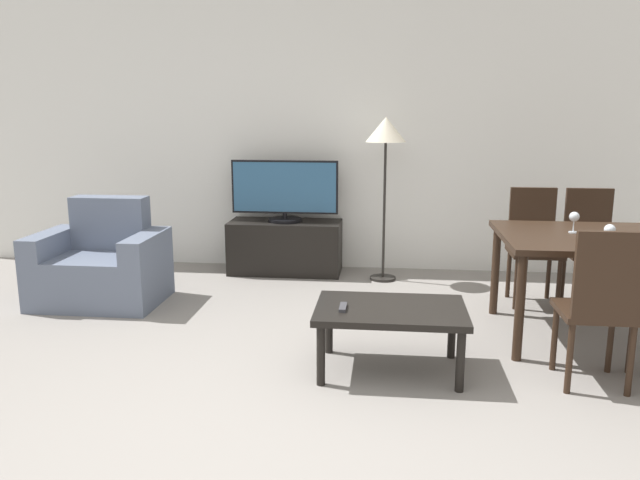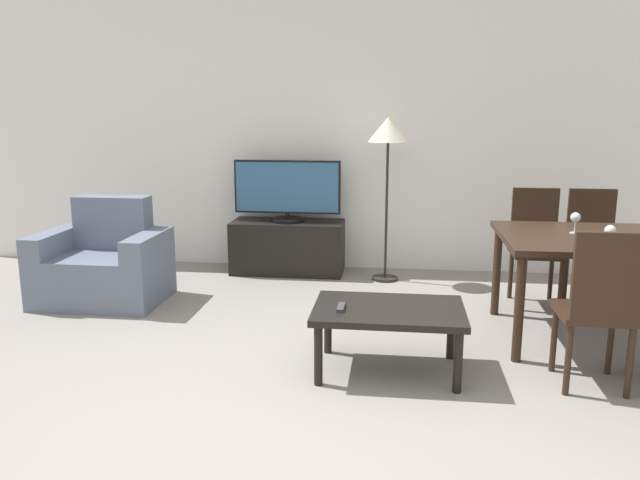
{
  "view_description": "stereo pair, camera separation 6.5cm",
  "coord_description": "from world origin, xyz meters",
  "px_view_note": "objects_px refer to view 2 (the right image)",
  "views": [
    {
      "loc": [
        0.56,
        -2.51,
        1.56
      ],
      "look_at": [
        0.09,
        1.78,
        0.65
      ],
      "focal_mm": 35.0,
      "sensor_mm": 36.0,
      "label": 1
    },
    {
      "loc": [
        0.62,
        -2.5,
        1.56
      ],
      "look_at": [
        0.09,
        1.78,
        0.65
      ],
      "focal_mm": 35.0,
      "sensor_mm": 36.0,
      "label": 2
    }
  ],
  "objects_px": {
    "tv_stand": "(288,247)",
    "dining_chair_near": "(599,303)",
    "armchair": "(104,266)",
    "floor_lamp": "(388,138)",
    "dining_table": "(597,247)",
    "dining_chair_far": "(593,242)",
    "wine_glass_center": "(575,219)",
    "coffee_table": "(389,315)",
    "dining_chair_far_left": "(535,241)",
    "remote_primary": "(341,307)",
    "tv": "(287,191)",
    "wine_glass_right": "(610,232)"
  },
  "relations": [
    {
      "from": "coffee_table",
      "to": "remote_primary",
      "type": "distance_m",
      "value": 0.29
    },
    {
      "from": "dining_chair_far",
      "to": "remote_primary",
      "type": "bearing_deg",
      "value": -139.36
    },
    {
      "from": "tv",
      "to": "wine_glass_right",
      "type": "height_order",
      "value": "tv"
    },
    {
      "from": "armchair",
      "to": "dining_chair_far",
      "type": "relative_size",
      "value": 1.06
    },
    {
      "from": "tv_stand",
      "to": "dining_chair_near",
      "type": "xyz_separation_m",
      "value": [
        2.16,
        -2.35,
        0.26
      ]
    },
    {
      "from": "armchair",
      "to": "coffee_table",
      "type": "height_order",
      "value": "armchair"
    },
    {
      "from": "dining_chair_far",
      "to": "wine_glass_right",
      "type": "xyz_separation_m",
      "value": [
        -0.28,
        -1.22,
        0.32
      ]
    },
    {
      "from": "tv_stand",
      "to": "dining_chair_near",
      "type": "bearing_deg",
      "value": -47.45
    },
    {
      "from": "floor_lamp",
      "to": "armchair",
      "type": "bearing_deg",
      "value": -157.95
    },
    {
      "from": "wine_glass_center",
      "to": "wine_glass_right",
      "type": "height_order",
      "value": "same"
    },
    {
      "from": "tv_stand",
      "to": "dining_chair_far",
      "type": "xyz_separation_m",
      "value": [
        2.6,
        -0.69,
        0.26
      ]
    },
    {
      "from": "tv_stand",
      "to": "wine_glass_center",
      "type": "distance_m",
      "value": 2.74
    },
    {
      "from": "coffee_table",
      "to": "dining_chair_far_left",
      "type": "relative_size",
      "value": 0.96
    },
    {
      "from": "tv_stand",
      "to": "remote_primary",
      "type": "bearing_deg",
      "value": -72.44
    },
    {
      "from": "dining_chair_far_left",
      "to": "tv",
      "type": "bearing_deg",
      "value": 162.43
    },
    {
      "from": "wine_glass_center",
      "to": "dining_chair_far",
      "type": "bearing_deg",
      "value": 64.91
    },
    {
      "from": "armchair",
      "to": "floor_lamp",
      "type": "height_order",
      "value": "floor_lamp"
    },
    {
      "from": "tv_stand",
      "to": "dining_chair_near",
      "type": "relative_size",
      "value": 1.15
    },
    {
      "from": "tv",
      "to": "remote_primary",
      "type": "relative_size",
      "value": 6.78
    },
    {
      "from": "dining_chair_far",
      "to": "wine_glass_right",
      "type": "bearing_deg",
      "value": -102.76
    },
    {
      "from": "tv",
      "to": "wine_glass_center",
      "type": "xyz_separation_m",
      "value": [
        2.25,
        -1.45,
        0.03
      ]
    },
    {
      "from": "dining_chair_far",
      "to": "wine_glass_center",
      "type": "xyz_separation_m",
      "value": [
        -0.36,
        -0.77,
        0.32
      ]
    },
    {
      "from": "tv",
      "to": "dining_chair_far",
      "type": "height_order",
      "value": "tv"
    },
    {
      "from": "remote_primary",
      "to": "wine_glass_center",
      "type": "bearing_deg",
      "value": 29.09
    },
    {
      "from": "wine_glass_center",
      "to": "dining_chair_near",
      "type": "bearing_deg",
      "value": -95.31
    },
    {
      "from": "dining_chair_far",
      "to": "wine_glass_center",
      "type": "height_order",
      "value": "dining_chair_far"
    },
    {
      "from": "tv",
      "to": "dining_chair_far_left",
      "type": "xyz_separation_m",
      "value": [
        2.16,
        -0.68,
        -0.28
      ]
    },
    {
      "from": "armchair",
      "to": "wine_glass_center",
      "type": "height_order",
      "value": "wine_glass_center"
    },
    {
      "from": "coffee_table",
      "to": "dining_chair_near",
      "type": "bearing_deg",
      "value": -5.98
    },
    {
      "from": "wine_glass_right",
      "to": "armchair",
      "type": "bearing_deg",
      "value": 167.36
    },
    {
      "from": "tv",
      "to": "dining_chair_far_left",
      "type": "height_order",
      "value": "tv"
    },
    {
      "from": "dining_table",
      "to": "dining_chair_far",
      "type": "bearing_deg",
      "value": 75.13
    },
    {
      "from": "wine_glass_right",
      "to": "coffee_table",
      "type": "bearing_deg",
      "value": -166.25
    },
    {
      "from": "floor_lamp",
      "to": "wine_glass_center",
      "type": "height_order",
      "value": "floor_lamp"
    },
    {
      "from": "tv",
      "to": "dining_chair_near",
      "type": "bearing_deg",
      "value": -47.42
    },
    {
      "from": "coffee_table",
      "to": "wine_glass_right",
      "type": "relative_size",
      "value": 6.13
    },
    {
      "from": "armchair",
      "to": "tv",
      "type": "height_order",
      "value": "tv"
    },
    {
      "from": "coffee_table",
      "to": "dining_chair_far_left",
      "type": "xyz_separation_m",
      "value": [
        1.15,
        1.55,
        0.16
      ]
    },
    {
      "from": "wine_glass_right",
      "to": "dining_chair_far",
      "type": "bearing_deg",
      "value": 77.24
    },
    {
      "from": "dining_chair_near",
      "to": "remote_primary",
      "type": "bearing_deg",
      "value": 177.75
    },
    {
      "from": "armchair",
      "to": "dining_chair_near",
      "type": "relative_size",
      "value": 1.06
    },
    {
      "from": "wine_glass_center",
      "to": "floor_lamp",
      "type": "bearing_deg",
      "value": 135.14
    },
    {
      "from": "dining_chair_far_left",
      "to": "dining_chair_near",
      "type": "bearing_deg",
      "value": -90.0
    },
    {
      "from": "coffee_table",
      "to": "dining_chair_far",
      "type": "bearing_deg",
      "value": 44.1
    },
    {
      "from": "dining_chair_far",
      "to": "tv",
      "type": "bearing_deg",
      "value": 165.28
    },
    {
      "from": "armchair",
      "to": "tv",
      "type": "xyz_separation_m",
      "value": [
        1.35,
        1.08,
        0.5
      ]
    },
    {
      "from": "tv_stand",
      "to": "dining_table",
      "type": "bearing_deg",
      "value": -32.54
    },
    {
      "from": "floor_lamp",
      "to": "wine_glass_center",
      "type": "relative_size",
      "value": 10.22
    },
    {
      "from": "dining_table",
      "to": "dining_chair_far",
      "type": "xyz_separation_m",
      "value": [
        0.22,
        0.83,
        -0.14
      ]
    },
    {
      "from": "remote_primary",
      "to": "wine_glass_right",
      "type": "bearing_deg",
      "value": 13.61
    }
  ]
}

